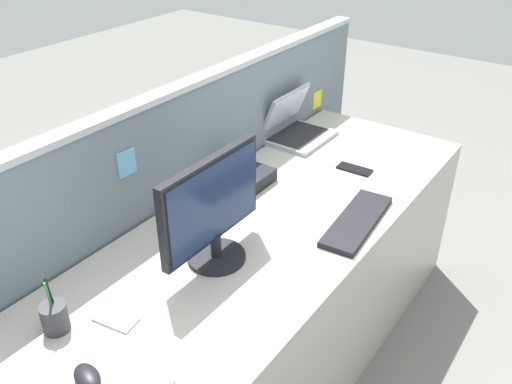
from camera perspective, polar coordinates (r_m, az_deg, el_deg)
The scene contains 11 objects.
ground_plane at distance 2.50m, azimuth 0.98°, elevation -17.33°, with size 10.00×10.00×0.00m, color slate.
desk at distance 2.24m, azimuth 1.06°, elevation -11.09°, with size 2.19×0.76×0.73m, color #ADA89E.
cubicle_divider at distance 2.32m, azimuth -7.46°, elevation -2.81°, with size 2.69×0.07×1.18m.
desktop_monitor at distance 1.74m, azimuth -4.62°, elevation -1.67°, with size 0.45×0.20×0.38m.
laptop at distance 2.66m, azimuth 3.96°, elevation 6.88°, with size 0.32×0.27×0.23m.
desk_phone at distance 2.24m, azimuth -1.15°, elevation 1.39°, with size 0.22×0.17×0.09m.
keyboard_main at distance 2.05m, azimuth 10.57°, elevation -3.00°, with size 0.42×0.13×0.02m, color black.
computer_mouse_right_hand at distance 1.53m, azimuth -17.32°, elevation -18.04°, with size 0.06×0.10×0.03m, color black.
pen_cup at distance 1.67m, azimuth -20.40°, elevation -12.21°, with size 0.08×0.08×0.17m.
cell_phone_white_slab at distance 1.68m, azimuth -14.51°, elevation -12.77°, with size 0.07×0.13×0.01m, color silver.
cell_phone_black_slab at distance 2.41m, azimuth 10.31°, elevation 2.38°, with size 0.07×0.15×0.01m, color black.
Camera 1 is at (-1.38, -0.94, 1.86)m, focal length 38.07 mm.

